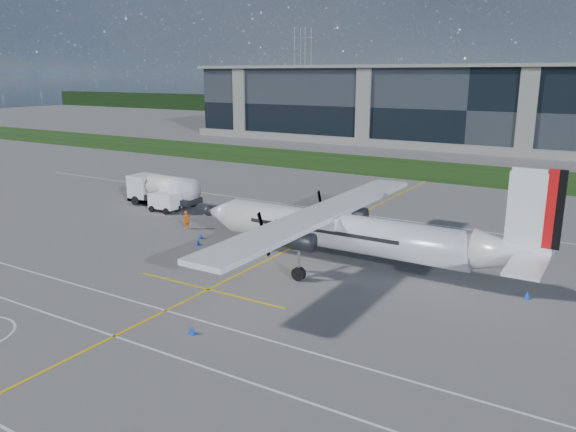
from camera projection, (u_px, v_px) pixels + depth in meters
ground at (406, 178)px, 76.68m from camera, size 400.00×400.00×0.00m
grass_strip at (425, 170)px, 83.29m from camera, size 400.00×18.00×0.04m
terminal_building at (480, 108)px, 107.91m from camera, size 120.00×20.00×15.00m
tree_line at (529, 113)px, 158.62m from camera, size 400.00×6.00×6.00m
pylon_west at (303, 71)px, 204.40m from camera, size 9.00×4.60×30.00m
yellow_taxiway_centerline at (322, 233)px, 50.36m from camera, size 0.20×70.00×0.01m
white_lane_line at (78, 324)px, 32.04m from camera, size 90.00×0.15×0.01m
turboprop_aircraft at (353, 212)px, 40.30m from camera, size 27.17×28.17×8.45m
fuel_tanker_truck at (160, 190)px, 60.47m from camera, size 8.99×2.92×3.37m
baggage_tug at (165, 202)px, 57.94m from camera, size 3.32×1.99×1.99m
ground_crew_person at (187, 219)px, 51.43m from camera, size 0.81×0.94×1.95m
safety_cone_nose_port at (198, 242)px, 46.75m from camera, size 0.36×0.36×0.50m
safety_cone_tail at (527, 295)px, 35.58m from camera, size 0.36×0.36×0.50m
safety_cone_portwing at (192, 330)px, 30.73m from camera, size 0.36×0.36×0.50m
safety_cone_fwd at (201, 236)px, 48.63m from camera, size 0.36×0.36×0.50m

